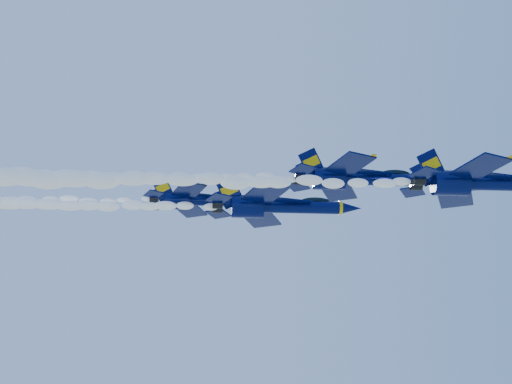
{
  "coord_description": "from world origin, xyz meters",
  "views": [
    {
      "loc": [
        -7.51,
        -80.14,
        118.95
      ],
      "look_at": [
        -3.11,
        -0.95,
        152.75
      ],
      "focal_mm": 50.0,
      "sensor_mm": 36.0,
      "label": 1
    }
  ],
  "objects": [
    {
      "name": "smoke_trail_jet_lead",
      "position": [
        -10.68,
        -14.49,
        148.12
      ],
      "size": [
        45.83,
        2.04,
        1.84
      ],
      "primitive_type": "ellipsoid",
      "color": "white"
    },
    {
      "name": "jet_lead",
      "position": [
        19.55,
        -14.49,
        148.56
      ],
      "size": [
        17.09,
        14.02,
        6.35
      ],
      "color": "#020837"
    },
    {
      "name": "jet_fourth",
      "position": [
        -10.05,
        9.08,
        155.63
      ],
      "size": [
        15.7,
        12.88,
        5.84
      ],
      "color": "#020837"
    },
    {
      "name": "smoke_trail_jet_second",
      "position": [
        -21.64,
        -4.9,
        152.66
      ],
      "size": [
        45.83,
        2.06,
        1.85
      ],
      "primitive_type": "ellipsoid",
      "color": "white"
    },
    {
      "name": "jet_third",
      "position": [
        0.13,
        6.51,
        153.97
      ],
      "size": [
        19.72,
        16.18,
        7.33
      ],
      "color": "#020837"
    },
    {
      "name": "smoke_trail_jet_third",
      "position": [
        -31.22,
        6.51,
        153.51
      ],
      "size": [
        45.83,
        2.36,
        2.12
      ],
      "primitive_type": "ellipsoid",
      "color": "white"
    },
    {
      "name": "jet_second",
      "position": [
        8.65,
        -4.9,
        153.1
      ],
      "size": [
        17.25,
        14.15,
        6.41
      ],
      "color": "#020837"
    }
  ]
}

